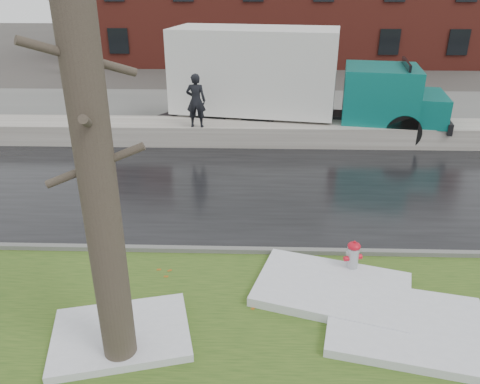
{
  "coord_description": "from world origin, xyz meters",
  "views": [
    {
      "loc": [
        -0.04,
        -7.72,
        5.44
      ],
      "look_at": [
        -0.34,
        2.05,
        1.0
      ],
      "focal_mm": 35.0,
      "sensor_mm": 36.0,
      "label": 1
    }
  ],
  "objects_px": {
    "box_truck": "(287,79)",
    "worker": "(196,101)",
    "tree": "(96,170)",
    "fire_hydrant": "(353,257)"
  },
  "relations": [
    {
      "from": "worker",
      "to": "box_truck",
      "type": "bearing_deg",
      "value": -145.6
    },
    {
      "from": "box_truck",
      "to": "worker",
      "type": "relative_size",
      "value": 6.36
    },
    {
      "from": "fire_hydrant",
      "to": "box_truck",
      "type": "relative_size",
      "value": 0.07
    },
    {
      "from": "fire_hydrant",
      "to": "tree",
      "type": "relative_size",
      "value": 0.12
    },
    {
      "from": "tree",
      "to": "box_truck",
      "type": "xyz_separation_m",
      "value": [
        3.24,
        12.21,
        -1.16
      ]
    },
    {
      "from": "box_truck",
      "to": "worker",
      "type": "height_order",
      "value": "box_truck"
    },
    {
      "from": "box_truck",
      "to": "fire_hydrant",
      "type": "bearing_deg",
      "value": -75.47
    },
    {
      "from": "tree",
      "to": "worker",
      "type": "bearing_deg",
      "value": 89.86
    },
    {
      "from": "tree",
      "to": "worker",
      "type": "xyz_separation_m",
      "value": [
        0.03,
        10.27,
        -1.53
      ]
    },
    {
      "from": "fire_hydrant",
      "to": "tree",
      "type": "height_order",
      "value": "tree"
    }
  ]
}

